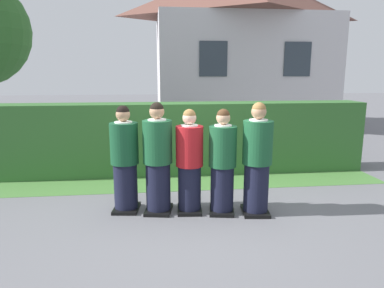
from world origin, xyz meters
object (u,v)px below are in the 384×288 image
at_px(student_front_row_0, 125,162).
at_px(student_front_row_1, 158,161).
at_px(student_front_row_3, 222,164).
at_px(student_in_red_blazer, 189,164).
at_px(student_front_row_4, 257,162).

height_order(student_front_row_0, student_front_row_1, student_front_row_1).
height_order(student_front_row_1, student_front_row_3, student_front_row_1).
height_order(student_in_red_blazer, student_front_row_4, student_front_row_4).
relative_size(student_front_row_1, student_front_row_3, 1.06).
height_order(student_front_row_1, student_front_row_4, student_front_row_4).
relative_size(student_front_row_0, student_in_red_blazer, 1.03).
relative_size(student_in_red_blazer, student_front_row_3, 1.00).
relative_size(student_front_row_3, student_front_row_4, 0.94).
relative_size(student_front_row_1, student_front_row_4, 1.00).
xyz_separation_m(student_front_row_1, student_front_row_4, (1.45, -0.22, 0.00)).
height_order(student_front_row_0, student_front_row_4, student_front_row_4).
bearing_deg(student_front_row_4, student_front_row_1, 171.29).
bearing_deg(student_in_red_blazer, student_front_row_1, 174.48).
distance_m(student_front_row_1, student_front_row_4, 1.46).
relative_size(student_front_row_0, student_front_row_3, 1.03).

